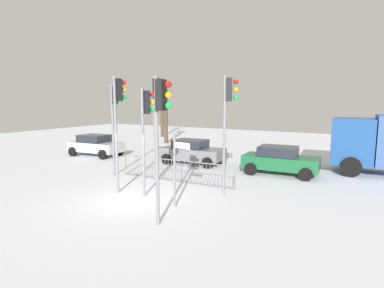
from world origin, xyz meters
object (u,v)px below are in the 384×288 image
traffic_light_foreground_left (118,108)px  direction_sign_post (176,167)px  car_silver_near (96,145)px  bare_tree_left (165,111)px  traffic_light_mid_left (146,118)px  traffic_light_rear_left (115,109)px  car_green_mid (280,160)px  bare_tree_centre (162,112)px  traffic_light_foreground_right (228,109)px  traffic_light_rear_right (156,105)px  traffic_light_mid_right (161,118)px  car_grey_trailing (192,151)px

traffic_light_foreground_left → direction_sign_post: bearing=11.8°
car_silver_near → bare_tree_left: bearing=82.6°
traffic_light_mid_left → direction_sign_post: size_ratio=1.64×
traffic_light_rear_left → traffic_light_foreground_left: size_ratio=0.97×
car_green_mid → bare_tree_centre: (-15.44, 11.07, 1.88)m
traffic_light_foreground_left → bare_tree_left: bearing=137.6°
traffic_light_foreground_right → traffic_light_rear_left: (-6.32, 0.37, -0.10)m
traffic_light_rear_right → traffic_light_foreground_left: 2.26m
traffic_light_foreground_right → direction_sign_post: traffic_light_foreground_right is taller
traffic_light_mid_right → car_grey_trailing: bearing=-161.3°
car_silver_near → bare_tree_left: bare_tree_left is taller
traffic_light_foreground_left → traffic_light_mid_left: bearing=25.8°
traffic_light_mid_left → traffic_light_rear_left: traffic_light_rear_left is taller
traffic_light_foreground_right → bare_tree_centre: (-14.55, 15.87, -0.86)m
traffic_light_rear_right → car_green_mid: size_ratio=1.27×
traffic_light_rear_left → traffic_light_foreground_left: traffic_light_foreground_left is taller
car_silver_near → bare_tree_centre: bearing=99.3°
traffic_light_rear_left → traffic_light_mid_right: bearing=22.6°
traffic_light_mid_left → bare_tree_left: size_ratio=0.71×
traffic_light_rear_right → traffic_light_rear_left: 2.49m
traffic_light_foreground_right → car_silver_near: (-11.70, 3.93, -2.74)m
car_green_mid → car_silver_near: (-12.59, -0.87, 0.00)m
traffic_light_foreground_right → car_grey_trailing: traffic_light_foreground_right is taller
traffic_light_rear_right → car_silver_near: bearing=-109.1°
traffic_light_foreground_left → car_green_mid: size_ratio=1.23×
car_grey_trailing → traffic_light_mid_right: bearing=-69.4°
traffic_light_foreground_left → car_silver_near: bearing=163.0°
traffic_light_rear_left → traffic_light_mid_right: 7.13m
traffic_light_mid_right → car_silver_near: size_ratio=1.16×
traffic_light_rear_left → car_grey_trailing: bearing=126.0°
traffic_light_rear_right → car_green_mid: bearing=136.6°
car_green_mid → bare_tree_left: size_ratio=0.64×
direction_sign_post → car_grey_trailing: direction_sign_post is taller
traffic_light_foreground_right → traffic_light_rear_left: bearing=-117.8°
traffic_light_mid_left → traffic_light_foreground_right: traffic_light_foreground_right is taller
traffic_light_mid_left → car_grey_trailing: traffic_light_mid_left is taller
car_grey_trailing → direction_sign_post: bearing=-68.0°
traffic_light_rear_right → traffic_light_rear_left: traffic_light_rear_right is taller
bare_tree_left → traffic_light_foreground_right: bearing=-46.3°
car_green_mid → bare_tree_centre: bearing=141.0°
direction_sign_post → bare_tree_left: (-10.20, 13.93, 1.39)m
traffic_light_foreground_right → car_green_mid: (0.90, 4.79, -2.74)m
traffic_light_rear_right → bare_tree_centre: (-10.71, 15.36, -0.96)m
traffic_light_foreground_right → bare_tree_centre: bearing=-162.0°
car_green_mid → car_silver_near: bearing=-179.4°
traffic_light_mid_right → traffic_light_foreground_left: (-3.58, 2.04, 0.20)m
traffic_light_foreground_right → traffic_light_mid_right: size_ratio=1.06×
bare_tree_left → direction_sign_post: bearing=-53.8°
bare_tree_centre → traffic_light_foreground_right: bearing=-47.5°
direction_sign_post → bare_tree_left: bearing=138.8°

